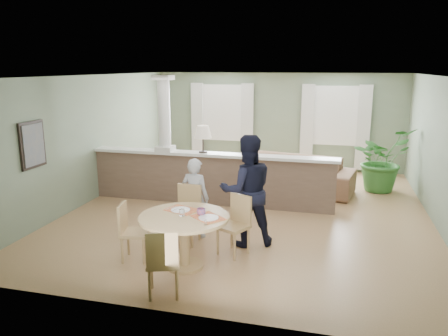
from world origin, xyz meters
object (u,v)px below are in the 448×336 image
(chair_far_man, at_px, (236,222))
(chair_side, at_px, (130,229))
(child_person, at_px, (195,198))
(chair_near, at_px, (163,260))
(sofa, at_px, (292,174))
(chair_far_boy, at_px, (187,211))
(dining_table, at_px, (185,226))
(man_person, at_px, (247,191))
(houseplant, at_px, (381,159))

(chair_far_man, height_order, chair_side, chair_far_man)
(chair_side, xyz_separation_m, child_person, (0.66, 1.14, 0.20))
(child_person, bearing_deg, chair_near, 106.29)
(sofa, xyz_separation_m, chair_near, (-1.09, -5.32, 0.10))
(sofa, relative_size, chair_far_man, 3.00)
(chair_far_boy, bearing_deg, chair_near, -77.91)
(chair_side, bearing_deg, dining_table, -102.70)
(sofa, distance_m, chair_side, 4.83)
(chair_far_man, height_order, man_person, man_person)
(sofa, distance_m, chair_far_boy, 3.77)
(child_person, bearing_deg, man_person, -177.46)
(child_person, bearing_deg, dining_table, 110.46)
(dining_table, xyz_separation_m, chair_side, (-0.88, 0.03, -0.14))
(sofa, height_order, houseplant, houseplant)
(houseplant, relative_size, chair_far_man, 1.61)
(chair_side, relative_size, child_person, 0.64)
(houseplant, distance_m, chair_far_boy, 5.30)
(houseplant, relative_size, man_person, 0.82)
(sofa, height_order, dining_table, dining_table)
(chair_near, relative_size, child_person, 0.67)
(sofa, height_order, chair_side, chair_side)
(houseplant, height_order, chair_side, houseplant)
(child_person, bearing_deg, chair_far_man, 158.51)
(chair_far_man, bearing_deg, dining_table, -105.43)
(sofa, distance_m, chair_far_man, 3.79)
(chair_far_boy, distance_m, chair_far_man, 0.93)
(chair_near, bearing_deg, chair_far_boy, -100.04)
(chair_side, xyz_separation_m, man_person, (1.58, 1.03, 0.43))
(houseplant, bearing_deg, sofa, -164.49)
(chair_near, xyz_separation_m, child_person, (-0.25, 2.07, 0.18))
(chair_far_man, bearing_deg, houseplant, 86.30)
(sofa, relative_size, chair_side, 3.14)
(man_person, bearing_deg, chair_far_boy, -15.84)
(houseplant, bearing_deg, child_person, -131.24)
(chair_far_man, xyz_separation_m, child_person, (-0.83, 0.50, 0.18))
(sofa, height_order, chair_near, chair_near)
(chair_far_man, xyz_separation_m, chair_side, (-1.49, -0.64, -0.02))
(dining_table, bearing_deg, sofa, 76.00)
(chair_near, xyz_separation_m, chair_side, (-0.90, 0.92, -0.02))
(chair_side, bearing_deg, chair_far_man, -77.16)
(chair_near, relative_size, chair_side, 1.03)
(man_person, bearing_deg, chair_near, 47.49)
(sofa, bearing_deg, child_person, -101.77)
(child_person, bearing_deg, chair_far_boy, 85.29)
(houseplant, height_order, chair_far_boy, houseplant)
(houseplant, bearing_deg, dining_table, -121.96)
(houseplant, relative_size, chair_far_boy, 1.56)
(chair_far_man, relative_size, child_person, 0.67)
(sofa, xyz_separation_m, dining_table, (-1.10, -4.43, 0.22))
(houseplant, height_order, chair_near, houseplant)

